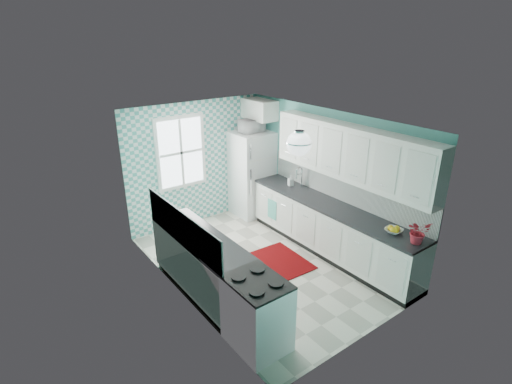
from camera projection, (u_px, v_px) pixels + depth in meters
floor at (262, 264)px, 6.91m from camera, size 3.00×4.40×0.02m
ceiling at (263, 120)px, 5.96m from camera, size 3.00×4.40×0.02m
wall_back at (196, 163)px, 8.08m from camera, size 3.00×0.02×2.50m
wall_front at (375, 255)px, 4.79m from camera, size 3.00×0.02×2.50m
wall_left at (178, 222)px, 5.60m from camera, size 0.02×4.40×2.50m
wall_right at (328, 178)px, 7.27m from camera, size 0.02×4.40×2.50m
accent_wall at (197, 164)px, 8.06m from camera, size 3.00×0.01×2.50m
window at (181, 152)px, 7.73m from camera, size 1.04×0.05×1.44m
backsplash_right at (344, 188)px, 6.98m from camera, size 0.02×3.60×0.51m
backsplash_left at (182, 227)px, 5.58m from camera, size 0.02×2.15×0.51m
upper_cabinets_right at (351, 153)px, 6.48m from camera, size 0.33×3.20×0.90m
upper_cabinet_fridge at (259, 109)px, 8.13m from camera, size 0.40×0.74×0.40m
ceiling_light at (299, 143)px, 5.43m from camera, size 0.34×0.34×0.35m
base_cabinets_right at (329, 230)px, 7.10m from camera, size 0.60×3.60×0.90m
countertop_right at (331, 206)px, 6.92m from camera, size 0.63×3.60×0.04m
base_cabinets_left at (202, 266)px, 6.02m from camera, size 0.60×2.15×0.90m
countertop_left at (202, 238)px, 5.85m from camera, size 0.63×2.15×0.04m
fridge at (252, 174)px, 8.53m from camera, size 0.79×0.78×1.81m
stove at (257, 312)px, 4.98m from camera, size 0.62×0.78×0.94m
sink at (294, 189)px, 7.64m from camera, size 0.52×0.44×0.53m
rug at (282, 261)px, 6.98m from camera, size 0.80×1.10×0.02m
dish_towel at (272, 209)px, 7.84m from camera, size 0.08×0.26×0.39m
fruit_bowl at (394, 231)px, 5.97m from camera, size 0.29×0.29×0.06m
potted_plant at (418, 232)px, 5.63m from camera, size 0.39×0.37×0.35m
soap_bottle at (291, 180)px, 7.75m from camera, size 0.11×0.12×0.21m
microwave at (252, 126)px, 8.14m from camera, size 0.50×0.35×0.27m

